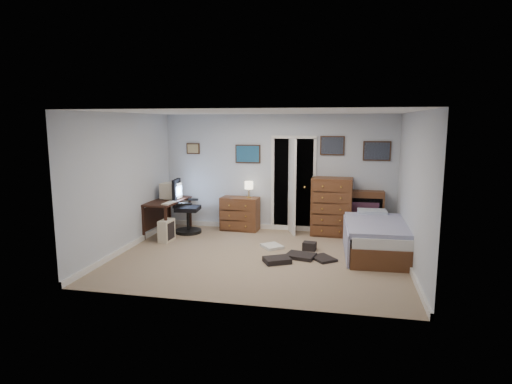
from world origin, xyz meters
TOP-DOWN VIEW (x-y plane):
  - floor at (0.00, 0.00)m, footprint 5.00×4.00m
  - computer_desk at (-2.29, 1.17)m, footprint 0.65×1.28m
  - crt_monitor at (-2.18, 1.32)m, footprint 0.39×0.37m
  - keyboard at (-2.02, 0.82)m, footprint 0.17×0.39m
  - pc_tower at (-2.00, 0.62)m, footprint 0.22×0.41m
  - office_chair at (-1.87, 1.31)m, footprint 0.60×0.60m
  - media_stack at (-2.32, 2.21)m, footprint 0.15×0.15m
  - low_dresser at (-0.78, 1.77)m, footprint 0.84×0.46m
  - table_lamp at (-0.58, 1.78)m, footprint 0.19×0.19m
  - doorway at (0.35, 2.27)m, footprint 0.96×1.12m
  - tall_dresser at (1.18, 1.75)m, footprint 0.84×0.52m
  - headboard_bookcase at (1.71, 1.86)m, footprint 1.04×0.28m
  - bed at (1.99, 0.62)m, footprint 1.13×2.01m
  - wall_posters at (0.57, 1.98)m, footprint 4.38×0.04m
  - floor_clutter at (0.60, 0.15)m, footprint 1.47×1.32m

SIDE VIEW (x-z plane):
  - floor at x=0.00m, z-range -0.02..0.00m
  - floor_clutter at x=0.60m, z-range -0.04..0.11m
  - pc_tower at x=-2.00m, z-range 0.00..0.43m
  - bed at x=1.99m, z-range -0.02..0.63m
  - low_dresser at x=-0.78m, z-range 0.00..0.72m
  - media_stack at x=-2.32m, z-range 0.00..0.76m
  - office_chair at x=-1.87m, z-range -0.13..1.02m
  - headboard_bookcase at x=1.71m, z-range 0.03..0.96m
  - computer_desk at x=-2.29m, z-range 0.19..0.91m
  - tall_dresser at x=1.18m, z-range 0.00..1.20m
  - keyboard at x=-2.02m, z-range 0.72..0.74m
  - crt_monitor at x=-2.18m, z-range 0.72..1.07m
  - table_lamp at x=-0.58m, z-range 0.81..1.16m
  - doorway at x=0.35m, z-range -0.02..2.03m
  - wall_posters at x=0.57m, z-range 1.45..2.05m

